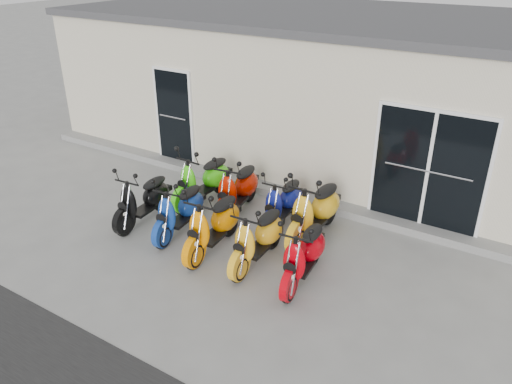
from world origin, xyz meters
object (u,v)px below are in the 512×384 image
scooter_back_green (203,173)px  scooter_back_yellow (315,203)px  scooter_front_red (304,248)px  scooter_back_blue (283,196)px  scooter_front_orange_b (258,231)px  scooter_back_red (237,183)px  scooter_front_black (143,193)px  scooter_front_orange_a (213,217)px  scooter_front_blue (179,204)px

scooter_back_green → scooter_back_yellow: size_ratio=0.95×
scooter_front_red → scooter_back_blue: scooter_front_red is taller
scooter_front_orange_b → scooter_back_yellow: bearing=68.9°
scooter_back_red → scooter_back_blue: size_ratio=1.12×
scooter_front_black → scooter_back_yellow: bearing=17.2°
scooter_front_orange_b → scooter_back_green: 2.44m
scooter_front_orange_b → scooter_front_red: 0.86m
scooter_back_green → scooter_back_blue: bearing=6.6°
scooter_back_green → scooter_back_yellow: bearing=2.3°
scooter_front_black → scooter_back_blue: bearing=26.2°
scooter_front_orange_a → scooter_back_blue: bearing=64.3°
scooter_front_orange_b → scooter_back_blue: 1.40m
scooter_front_red → scooter_back_blue: size_ratio=1.05×
scooter_back_blue → scooter_back_yellow: (0.73, -0.15, 0.11)m
scooter_front_orange_b → scooter_front_black: bearing=177.5°
scooter_front_black → scooter_front_orange_b: scooter_front_orange_b is taller
scooter_front_orange_a → scooter_front_red: bearing=-4.0°
scooter_front_black → scooter_back_green: bearing=64.8°
scooter_back_blue → scooter_front_orange_a: bearing=-114.1°
scooter_front_orange_a → scooter_back_yellow: size_ratio=0.94×
scooter_front_orange_b → scooter_back_blue: scooter_front_orange_b is taller
scooter_front_orange_b → scooter_back_yellow: scooter_back_yellow is taller
scooter_back_red → scooter_back_yellow: bearing=-9.9°
scooter_front_orange_a → scooter_back_blue: 1.54m
scooter_back_green → scooter_back_blue: size_ratio=1.13×
scooter_front_orange_a → scooter_back_red: 1.40m
scooter_front_black → scooter_front_orange_a: scooter_front_orange_a is taller
scooter_front_blue → scooter_back_red: (0.45, 1.19, 0.05)m
scooter_front_orange_a → scooter_front_orange_b: bearing=-0.3°
scooter_back_red → scooter_back_blue: bearing=-2.3°
scooter_front_orange_a → scooter_back_yellow: scooter_back_yellow is taller
scooter_back_yellow → scooter_front_orange_a: bearing=-132.8°
scooter_front_orange_a → scooter_front_orange_b: size_ratio=1.05×
scooter_front_black → scooter_back_yellow: size_ratio=0.88×
scooter_front_black → scooter_back_green: scooter_back_green is taller
scooter_front_blue → scooter_back_green: 1.25m
scooter_front_black → scooter_back_blue: scooter_front_black is taller
scooter_front_black → scooter_back_blue: 2.62m
scooter_front_blue → scooter_back_yellow: bearing=21.4°
scooter_front_orange_b → scooter_front_orange_a: bearing=-177.0°
scooter_front_blue → scooter_front_orange_a: 0.87m
scooter_front_black → scooter_front_blue: scooter_front_black is taller
scooter_front_orange_b → scooter_front_red: size_ratio=1.02×
scooter_front_orange_a → scooter_back_blue: scooter_front_orange_a is taller
scooter_front_black → scooter_back_green: size_ratio=0.93×
scooter_front_orange_b → scooter_back_green: (-2.08, 1.27, 0.04)m
scooter_front_blue → scooter_front_orange_b: scooter_front_orange_b is taller
scooter_front_red → scooter_back_red: 2.48m
scooter_front_orange_a → scooter_front_red: 1.70m
scooter_front_red → scooter_back_yellow: scooter_back_yellow is taller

